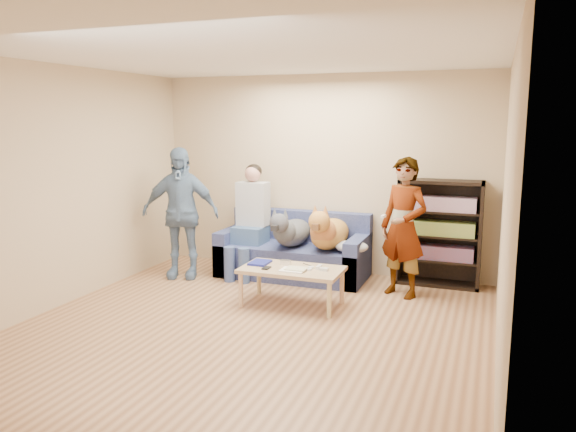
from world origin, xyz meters
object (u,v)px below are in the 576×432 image
at_px(camera_silver, 285,262).
at_px(dog_tan, 328,232).
at_px(person_standing_left, 180,213).
at_px(sofa, 294,254).
at_px(person_seated, 250,216).
at_px(notebook_blue, 260,263).
at_px(person_standing_right, 404,227).
at_px(coffee_table, 292,272).
at_px(bookshelf, 439,231).
at_px(dog_gray, 291,231).

distance_m(camera_silver, dog_tan, 0.91).
xyz_separation_m(person_standing_left, camera_silver, (1.61, -0.45, -0.39)).
height_order(person_standing_left, camera_silver, person_standing_left).
height_order(sofa, person_seated, person_seated).
height_order(person_standing_left, notebook_blue, person_standing_left).
xyz_separation_m(person_standing_right, coffee_table, (-1.08, -0.77, -0.43)).
bearing_deg(person_standing_right, dog_tan, -166.21).
bearing_deg(person_standing_left, person_seated, 12.63).
bearing_deg(person_standing_right, bookshelf, 85.47).
bearing_deg(sofa, person_standing_left, -157.35).
xyz_separation_m(notebook_blue, camera_silver, (0.28, 0.07, 0.01)).
relative_size(person_standing_left, camera_silver, 15.26).
bearing_deg(notebook_blue, person_seated, 119.86).
relative_size(notebook_blue, dog_gray, 0.21).
distance_m(sofa, coffee_table, 1.20).
relative_size(dog_gray, coffee_table, 1.12).
xyz_separation_m(sofa, coffee_table, (0.38, -1.13, 0.09)).
bearing_deg(coffee_table, person_standing_left, 161.74).
bearing_deg(dog_gray, person_standing_left, -164.15).
bearing_deg(dog_tan, person_standing_right, -11.70).
relative_size(person_standing_right, dog_tan, 1.37).
bearing_deg(bookshelf, dog_tan, -163.08).
xyz_separation_m(person_standing_left, coffee_table, (1.73, -0.57, -0.47)).
distance_m(camera_silver, bookshelf, 1.99).
distance_m(person_standing_left, bookshelf, 3.25).
bearing_deg(sofa, bookshelf, 7.40).
height_order(person_seated, coffee_table, person_seated).
bearing_deg(person_seated, notebook_blue, -60.14).
bearing_deg(coffee_table, person_seated, 133.33).
distance_m(notebook_blue, dog_tan, 1.08).
xyz_separation_m(sofa, person_seated, (-0.57, -0.13, 0.49)).
height_order(person_standing_right, camera_silver, person_standing_right).
height_order(person_standing_right, dog_tan, person_standing_right).
bearing_deg(coffee_table, sofa, 108.68).
bearing_deg(camera_silver, notebook_blue, -165.96).
bearing_deg(coffee_table, dog_tan, 82.88).
xyz_separation_m(person_standing_right, person_seated, (-2.02, 0.23, -0.03)).
bearing_deg(person_seated, camera_silver, -46.90).
distance_m(dog_gray, dog_tan, 0.49).
relative_size(camera_silver, bookshelf, 0.08).
relative_size(person_standing_left, notebook_blue, 6.45).
height_order(person_seated, bookshelf, person_seated).
height_order(dog_tan, coffee_table, dog_tan).
bearing_deg(person_standing_right, dog_gray, -161.73).
bearing_deg(person_seated, dog_gray, -4.76).
relative_size(person_standing_left, sofa, 0.88).
distance_m(dog_gray, coffee_table, 1.05).
bearing_deg(dog_gray, camera_silver, -73.56).
height_order(person_standing_left, coffee_table, person_standing_left).
bearing_deg(dog_gray, person_standing_right, -7.22).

